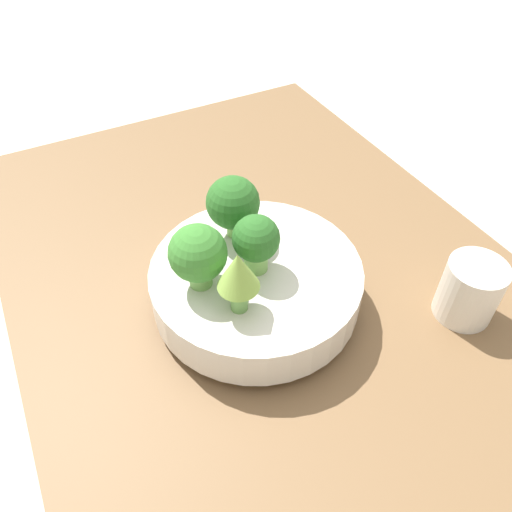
{
  "coord_description": "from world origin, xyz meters",
  "views": [
    {
      "loc": [
        -0.33,
        0.23,
        0.54
      ],
      "look_at": [
        0.03,
        0.04,
        0.12
      ],
      "focal_mm": 35.0,
      "sensor_mm": 36.0,
      "label": 1
    }
  ],
  "objects": [
    {
      "name": "table",
      "position": [
        0.0,
        0.0,
        0.02
      ],
      "size": [
        1.1,
        0.66,
        0.04
      ],
      "color": "brown",
      "rests_on": "ground_plane"
    },
    {
      "name": "broccoli_floret_right",
      "position": [
        0.1,
        0.03,
        0.15
      ],
      "size": [
        0.07,
        0.07,
        0.08
      ],
      "color": "#7AB256",
      "rests_on": "bowl"
    },
    {
      "name": "ground_plane",
      "position": [
        0.0,
        0.0,
        0.0
      ],
      "size": [
        6.0,
        6.0,
        0.0
      ],
      "primitive_type": "plane",
      "color": "beige"
    },
    {
      "name": "broccoli_floret_back",
      "position": [
        0.04,
        0.11,
        0.15
      ],
      "size": [
        0.07,
        0.07,
        0.08
      ],
      "color": "#6BA34C",
      "rests_on": "bowl"
    },
    {
      "name": "broccoli_floret_center",
      "position": [
        0.03,
        0.04,
        0.15
      ],
      "size": [
        0.06,
        0.06,
        0.08
      ],
      "color": "#7AB256",
      "rests_on": "bowl"
    },
    {
      "name": "cup",
      "position": [
        -0.1,
        -0.19,
        0.08
      ],
      "size": [
        0.07,
        0.07,
        0.08
      ],
      "color": "silver",
      "rests_on": "table"
    },
    {
      "name": "bowl",
      "position": [
        0.03,
        0.04,
        0.08
      ],
      "size": [
        0.26,
        0.26,
        0.07
      ],
      "color": "silver",
      "rests_on": "table"
    },
    {
      "name": "romanesco_piece_far",
      "position": [
        -0.01,
        0.08,
        0.16
      ],
      "size": [
        0.05,
        0.05,
        0.08
      ],
      "color": "#609347",
      "rests_on": "bowl"
    }
  ]
}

